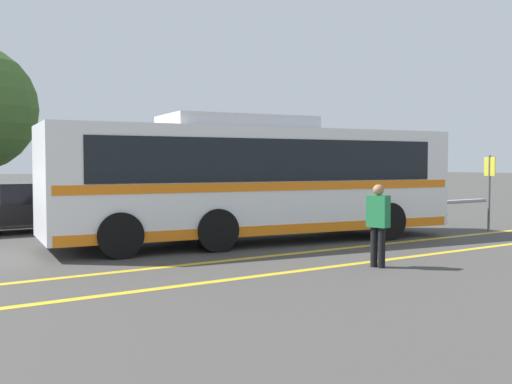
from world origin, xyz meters
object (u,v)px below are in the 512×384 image
object	(u,v)px
transit_bus	(256,178)
parked_car_1	(26,207)
parked_car_3	(318,198)
parked_car_2	(193,201)
pedestrian_0	(378,221)
bus_stop_sign	(489,184)

from	to	relation	value
transit_bus	parked_car_1	bearing A→B (deg)	-134.39
parked_car_3	parked_car_2	bearing A→B (deg)	85.16
pedestrian_0	transit_bus	bearing A→B (deg)	164.49
transit_bus	parked_car_3	distance (m)	8.95
parked_car_1	parked_car_3	xyz separation A→B (m)	(11.27, -0.02, -0.07)
parked_car_3	bus_stop_sign	bearing A→B (deg)	-178.81
parked_car_1	parked_car_2	xyz separation A→B (m)	(5.83, 0.43, -0.02)
bus_stop_sign	parked_car_2	bearing A→B (deg)	-137.68
parked_car_1	bus_stop_sign	xyz separation A→B (m)	(11.43, -7.71, 0.72)
transit_bus	parked_car_3	xyz separation A→B (m)	(6.84, 5.67, -1.01)
parked_car_1	pedestrian_0	xyz separation A→B (m)	(4.28, -10.24, 0.20)
transit_bus	pedestrian_0	bearing A→B (deg)	5.87
parked_car_2	parked_car_3	size ratio (longest dim) A/B	1.06
pedestrian_0	bus_stop_sign	xyz separation A→B (m)	(7.16, 2.53, 0.52)
parked_car_2	parked_car_3	distance (m)	5.46
parked_car_2	bus_stop_sign	xyz separation A→B (m)	(5.61, -8.14, 0.74)
transit_bus	parked_car_1	world-z (taller)	transit_bus
parked_car_1	parked_car_3	size ratio (longest dim) A/B	1.09
parked_car_2	parked_car_3	world-z (taller)	parked_car_2
parked_car_1	pedestrian_0	size ratio (longest dim) A/B	2.78
transit_bus	pedestrian_0	xyz separation A→B (m)	(-0.15, -4.54, -0.75)
parked_car_2	transit_bus	bearing A→B (deg)	-10.94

